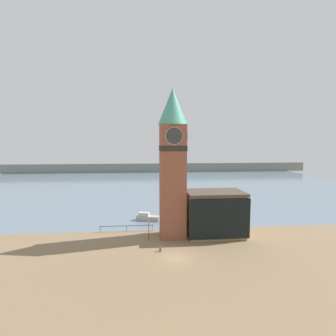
# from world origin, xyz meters

# --- Properties ---
(ground_plane) EXTENTS (160.00, 160.00, 0.00)m
(ground_plane) POSITION_xyz_m (0.00, 0.00, 0.00)
(ground_plane) COLOR #846B4C
(water) EXTENTS (160.00, 120.00, 0.00)m
(water) POSITION_xyz_m (0.00, 72.42, -0.00)
(water) COLOR slate
(water) RESTS_ON ground_plane
(far_shoreline) EXTENTS (180.00, 3.00, 5.00)m
(far_shoreline) POSITION_xyz_m (0.00, 112.42, 2.50)
(far_shoreline) COLOR gray
(far_shoreline) RESTS_ON water
(pier_railing) EXTENTS (10.17, 0.08, 1.09)m
(pier_railing) POSITION_xyz_m (-7.81, 12.17, 0.95)
(pier_railing) COLOR #333338
(pier_railing) RESTS_ON ground_plane
(clock_tower) EXTENTS (5.00, 5.00, 25.72)m
(clock_tower) POSITION_xyz_m (0.46, 8.95, 13.66)
(clock_tower) COLOR brown
(clock_tower) RESTS_ON ground_plane
(pier_building) EXTENTS (10.26, 6.87, 7.90)m
(pier_building) POSITION_xyz_m (8.05, 8.80, 3.97)
(pier_building) COLOR tan
(pier_building) RESTS_ON ground_plane
(boat_near) EXTENTS (5.15, 2.74, 1.71)m
(boat_near) POSITION_xyz_m (-3.82, 18.76, 0.65)
(boat_near) COLOR #B7B2A8
(boat_near) RESTS_ON water
(mooring_bollard_near) EXTENTS (0.35, 0.35, 0.81)m
(mooring_bollard_near) POSITION_xyz_m (-2.11, 2.48, 0.43)
(mooring_bollard_near) COLOR brown
(mooring_bollard_near) RESTS_ON ground_plane
(lamp_post) EXTENTS (0.32, 0.32, 3.49)m
(lamp_post) POSITION_xyz_m (-3.75, 7.20, 2.48)
(lamp_post) COLOR black
(lamp_post) RESTS_ON ground_plane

